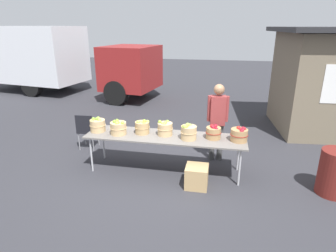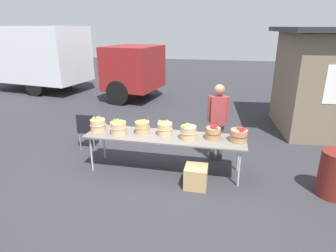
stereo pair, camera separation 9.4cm
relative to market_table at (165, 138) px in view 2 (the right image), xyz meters
name	(u,v)px [view 2 (the right image)]	position (x,y,z in m)	size (l,w,h in m)	color
ground_plane	(165,170)	(0.00, 0.00, -0.72)	(40.00, 40.00, 0.00)	#2D2D33
market_table	(165,138)	(0.00, 0.00, 0.00)	(3.10, 0.76, 0.75)	slate
apple_basket_green_0	(98,125)	(-1.39, 0.00, 0.16)	(0.32, 0.32, 0.29)	tan
apple_basket_green_1	(118,127)	(-0.92, -0.08, 0.17)	(0.33, 0.33, 0.30)	tan
apple_basket_green_2	(142,127)	(-0.47, 0.06, 0.16)	(0.30, 0.30, 0.29)	tan
apple_basket_green_3	(165,129)	(-0.01, 0.05, 0.17)	(0.31, 0.31, 0.30)	tan
apple_basket_green_4	(188,132)	(0.46, -0.07, 0.17)	(0.31, 0.31, 0.31)	tan
apple_basket_red_0	(213,132)	(0.92, 0.05, 0.16)	(0.30, 0.30, 0.27)	#A87F51
apple_basket_red_1	(239,135)	(1.39, 0.02, 0.16)	(0.33, 0.33, 0.27)	#A87F51
vendor_adult	(218,117)	(0.97, 0.72, 0.26)	(0.44, 0.25, 1.66)	#3F3F3F
box_truck	(58,58)	(-6.03, 6.09, 0.77)	(7.94, 3.33, 2.75)	silver
folding_chair	(88,128)	(-2.01, 0.70, -0.21)	(0.42, 0.42, 0.86)	black
trash_barrel	(335,174)	(3.01, -0.25, -0.31)	(0.54, 0.54, 0.80)	maroon
produce_crate	(196,177)	(0.68, -0.48, -0.52)	(0.40, 0.40, 0.40)	tan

